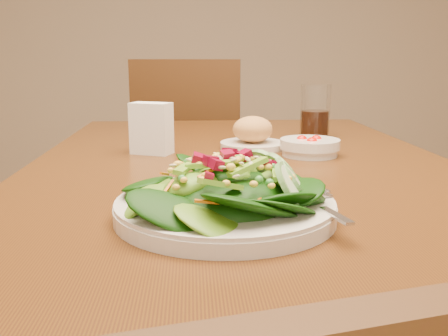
# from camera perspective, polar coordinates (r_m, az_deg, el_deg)

# --- Properties ---
(dining_table) EXTENTS (0.90, 1.40, 0.75)m
(dining_table) POSITION_cam_1_polar(r_m,az_deg,el_deg) (1.08, 2.20, -4.56)
(dining_table) COLOR #4D2B0B
(dining_table) RESTS_ON ground_plane
(chair_far) EXTENTS (0.49, 0.50, 0.96)m
(chair_far) POSITION_cam_1_polar(r_m,az_deg,el_deg) (2.10, -3.85, -0.04)
(chair_far) COLOR #381C0D
(chair_far) RESTS_ON ground_plane
(salad_plate) EXTENTS (0.31, 0.31, 0.09)m
(salad_plate) POSITION_cam_1_polar(r_m,az_deg,el_deg) (0.69, 0.98, -3.02)
(salad_plate) COLOR silver
(salad_plate) RESTS_ON dining_table
(bread_plate) EXTENTS (0.16, 0.16, 0.08)m
(bread_plate) POSITION_cam_1_polar(r_m,az_deg,el_deg) (1.21, 3.29, 3.75)
(bread_plate) COLOR silver
(bread_plate) RESTS_ON dining_table
(tomato_bowl) EXTENTS (0.13, 0.13, 0.04)m
(tomato_bowl) POSITION_cam_1_polar(r_m,az_deg,el_deg) (1.14, 9.77, 2.41)
(tomato_bowl) COLOR silver
(tomato_bowl) RESTS_ON dining_table
(drinking_glass) EXTENTS (0.08, 0.08, 0.14)m
(drinking_glass) POSITION_cam_1_polar(r_m,az_deg,el_deg) (1.41, 10.36, 6.03)
(drinking_glass) COLOR silver
(drinking_glass) RESTS_ON dining_table
(napkin_holder) EXTENTS (0.10, 0.08, 0.12)m
(napkin_holder) POSITION_cam_1_polar(r_m,az_deg,el_deg) (1.15, -8.30, 4.66)
(napkin_holder) COLOR white
(napkin_holder) RESTS_ON dining_table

